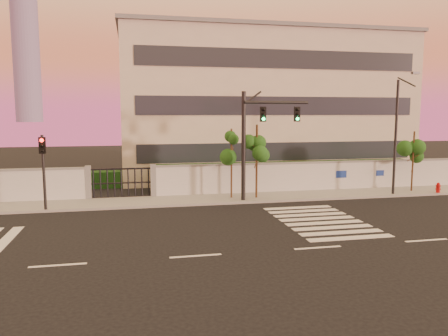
% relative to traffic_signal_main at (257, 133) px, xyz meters
% --- Properties ---
extents(ground, '(120.00, 120.00, 0.00)m').
position_rel_traffic_signal_main_xyz_m(ground, '(-5.17, -9.48, -4.26)').
color(ground, black).
rests_on(ground, ground).
extents(sidewalk, '(60.00, 3.00, 0.15)m').
position_rel_traffic_signal_main_xyz_m(sidewalk, '(-5.17, 1.02, -4.18)').
color(sidewalk, gray).
rests_on(sidewalk, ground).
extents(perimeter_wall, '(60.00, 0.36, 2.20)m').
position_rel_traffic_signal_main_xyz_m(perimeter_wall, '(-5.07, 2.52, -3.19)').
color(perimeter_wall, '#B4B7BC').
rests_on(perimeter_wall, ground).
extents(hedge_row, '(41.00, 4.25, 1.80)m').
position_rel_traffic_signal_main_xyz_m(hedge_row, '(-4.01, 5.26, -3.44)').
color(hedge_row, black).
rests_on(hedge_row, ground).
extents(institutional_building, '(24.40, 12.40, 12.25)m').
position_rel_traffic_signal_main_xyz_m(institutional_building, '(3.83, 12.51, 1.90)').
color(institutional_building, beige).
rests_on(institutional_building, ground).
extents(distant_skyscraper, '(16.00, 16.00, 118.00)m').
position_rel_traffic_signal_main_xyz_m(distant_skyscraper, '(-70.17, 270.52, 57.73)').
color(distant_skyscraper, slate).
rests_on(distant_skyscraper, ground).
extents(road_markings, '(57.00, 7.62, 0.02)m').
position_rel_traffic_signal_main_xyz_m(road_markings, '(-6.75, -5.72, -4.25)').
color(road_markings, silver).
rests_on(road_markings, ground).
extents(street_tree_d, '(1.35, 1.07, 4.49)m').
position_rel_traffic_signal_main_xyz_m(street_tree_d, '(-1.37, 0.95, -0.95)').
color(street_tree_d, '#382314').
rests_on(street_tree_d, ground).
extents(street_tree_e, '(1.60, 1.27, 4.74)m').
position_rel_traffic_signal_main_xyz_m(street_tree_e, '(0.19, 0.65, -0.77)').
color(street_tree_e, '#382314').
rests_on(street_tree_e, ground).
extents(street_tree_f, '(1.44, 1.15, 4.22)m').
position_rel_traffic_signal_main_xyz_m(street_tree_f, '(11.31, 0.79, -1.15)').
color(street_tree_f, '#382314').
rests_on(street_tree_f, ground).
extents(traffic_signal_main, '(4.26, 0.51, 6.74)m').
position_rel_traffic_signal_main_xyz_m(traffic_signal_main, '(0.00, 0.00, 0.00)').
color(traffic_signal_main, black).
rests_on(traffic_signal_main, ground).
extents(traffic_signal_secondary, '(0.33, 0.33, 4.27)m').
position_rel_traffic_signal_main_xyz_m(traffic_signal_secondary, '(-12.22, -0.31, -1.55)').
color(traffic_signal_secondary, black).
rests_on(traffic_signal_secondary, ground).
extents(streetlight_east, '(0.47, 1.90, 7.92)m').
position_rel_traffic_signal_main_xyz_m(streetlight_east, '(9.37, -0.17, 0.02)').
color(streetlight_east, black).
rests_on(streetlight_east, ground).
extents(fire_hydrant, '(0.33, 0.31, 0.84)m').
position_rel_traffic_signal_main_xyz_m(fire_hydrant, '(12.56, -0.27, -3.84)').
color(fire_hydrant, '#AE0B0C').
rests_on(fire_hydrant, ground).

